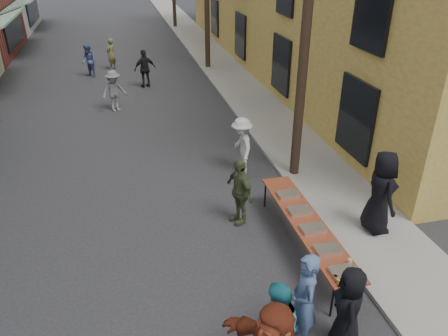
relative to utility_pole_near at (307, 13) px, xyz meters
name	(u,v)px	position (x,y,z in m)	size (l,w,h in m)	color
ground	(156,265)	(-4.30, -3.00, -4.50)	(120.00, 120.00, 0.00)	#28282B
sidewalk	(221,66)	(0.70, 12.00, -4.45)	(2.20, 60.00, 0.10)	gray
utility_pole_near	(307,13)	(0.00, 0.00, 0.00)	(0.26, 0.26, 9.00)	#2D2116
serving_table	(307,224)	(-1.07, -3.27, -3.79)	(0.70, 4.00, 0.75)	maroon
catering_tray_sausage	(344,272)	(-1.07, -4.92, -3.71)	(0.50, 0.33, 0.08)	maroon
catering_tray_foil_b	(328,250)	(-1.07, -4.27, -3.71)	(0.50, 0.33, 0.08)	#B2B2B7
catering_tray_buns	(313,229)	(-1.07, -3.57, -3.71)	(0.50, 0.33, 0.08)	tan
catering_tray_foil_d	(300,210)	(-1.07, -2.87, -3.71)	(0.50, 0.33, 0.08)	#B2B2B7
catering_tray_buns_end	(288,194)	(-1.07, -2.17, -3.71)	(0.50, 0.33, 0.08)	tan
condiment_jar_a	(341,285)	(-1.29, -5.22, -3.71)	(0.07, 0.07, 0.08)	#A57F26
condiment_jar_b	(338,281)	(-1.29, -5.12, -3.71)	(0.07, 0.07, 0.08)	#A57F26
condiment_jar_c	(335,277)	(-1.29, -5.02, -3.71)	(0.07, 0.07, 0.08)	#A57F26
cup_stack	(361,278)	(-0.87, -5.17, -3.69)	(0.08, 0.08, 0.12)	tan
guest_front_a	(348,310)	(-1.45, -5.79, -3.69)	(0.79, 0.52, 1.62)	black
guest_front_b	(304,301)	(-2.11, -5.52, -3.60)	(0.66, 0.43, 1.80)	#49618E
guest_front_c	(277,328)	(-2.70, -5.87, -3.68)	(0.80, 0.62, 1.64)	teal
guest_front_d	(242,146)	(-1.42, 0.56, -3.66)	(1.09, 0.63, 1.69)	silver
guest_front_e	(239,191)	(-2.17, -1.84, -3.66)	(0.99, 0.41, 1.68)	#495531
server	(381,192)	(0.77, -3.04, -3.41)	(0.97, 0.63, 1.98)	black
passerby_left	(114,91)	(-4.86, 6.69, -3.69)	(1.05, 0.60, 1.62)	slate
passerby_mid	(145,69)	(-3.43, 9.50, -3.65)	(1.00, 0.42, 1.70)	black
passerby_right	(111,54)	(-4.87, 12.99, -3.71)	(0.58, 0.38, 1.59)	brown
passerby_far	(89,61)	(-5.94, 11.81, -3.71)	(0.77, 0.60, 1.57)	#465487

